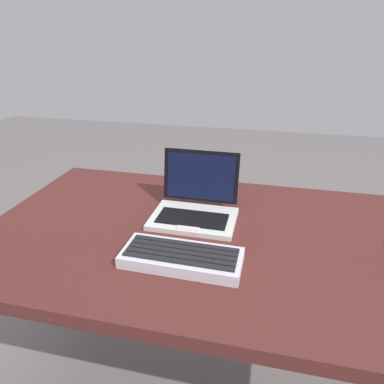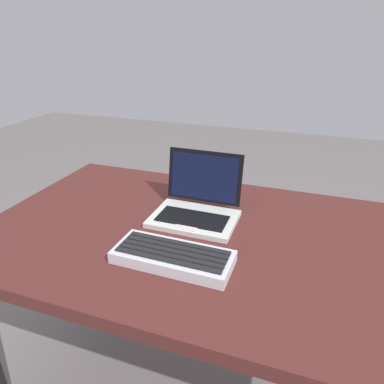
# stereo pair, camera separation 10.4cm
# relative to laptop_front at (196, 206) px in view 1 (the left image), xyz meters

# --- Properties ---
(desk) EXTENTS (1.41, 0.79, 0.72)m
(desk) POSITION_rel_laptop_front_xyz_m (0.09, -0.08, -0.13)
(desk) COLOR #50221E
(desk) RESTS_ON ground
(laptop_front) EXTENTS (0.26, 0.22, 0.19)m
(laptop_front) POSITION_rel_laptop_front_xyz_m (0.00, 0.00, 0.00)
(laptop_front) COLOR silver
(laptop_front) RESTS_ON desk
(external_keyboard) EXTENTS (0.31, 0.13, 0.04)m
(external_keyboard) POSITION_rel_laptop_front_xyz_m (0.02, -0.25, -0.02)
(external_keyboard) COLOR silver
(external_keyboard) RESTS_ON desk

